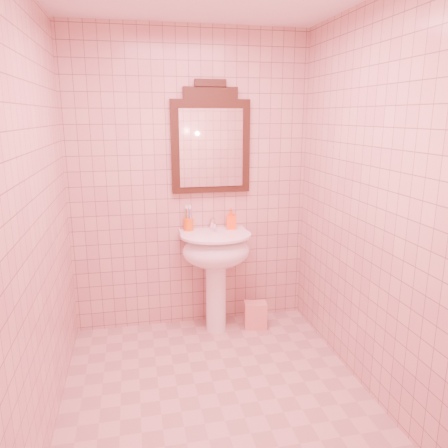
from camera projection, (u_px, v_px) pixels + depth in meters
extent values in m
plane|color=#C8A090|center=(216.00, 393.00, 2.92)|extent=(2.20, 2.20, 0.00)
cube|color=#CFA491|center=(191.00, 184.00, 3.66)|extent=(2.00, 0.02, 2.50)
cylinder|color=white|center=(216.00, 292.00, 3.70)|extent=(0.17, 0.17, 0.70)
ellipsoid|color=white|center=(216.00, 251.00, 3.59)|extent=(0.56, 0.46, 0.28)
cube|color=white|center=(212.00, 233.00, 3.72)|extent=(0.56, 0.15, 0.05)
cylinder|color=white|center=(216.00, 235.00, 3.56)|extent=(0.58, 0.58, 0.02)
cylinder|color=white|center=(212.00, 224.00, 3.70)|extent=(0.04, 0.04, 0.09)
cylinder|color=white|center=(214.00, 222.00, 3.64)|extent=(0.02, 0.10, 0.02)
cylinder|color=white|center=(215.00, 225.00, 3.60)|extent=(0.02, 0.02, 0.04)
cube|color=white|center=(212.00, 217.00, 3.70)|extent=(0.02, 0.07, 0.01)
cube|color=black|center=(211.00, 147.00, 3.59)|extent=(0.65, 0.05, 0.76)
cube|color=black|center=(210.00, 93.00, 3.49)|extent=(0.44, 0.05, 0.09)
cube|color=black|center=(210.00, 83.00, 3.47)|extent=(0.25, 0.05, 0.06)
cube|color=white|center=(211.00, 148.00, 3.57)|extent=(0.53, 0.01, 0.63)
cylinder|color=#D96112|center=(188.00, 225.00, 3.66)|extent=(0.08, 0.08, 0.10)
cylinder|color=silver|center=(191.00, 219.00, 3.66)|extent=(0.01, 0.01, 0.19)
cylinder|color=#338CD8|center=(189.00, 219.00, 3.67)|extent=(0.01, 0.01, 0.19)
cylinder|color=#E5334C|center=(187.00, 219.00, 3.67)|extent=(0.01, 0.01, 0.19)
cylinder|color=#3FBF59|center=(186.00, 220.00, 3.65)|extent=(0.01, 0.01, 0.19)
cylinder|color=#D8CC4C|center=(188.00, 220.00, 3.64)|extent=(0.01, 0.01, 0.19)
cylinder|color=purple|center=(190.00, 220.00, 3.64)|extent=(0.01, 0.01, 0.19)
imported|color=#FF5415|center=(231.00, 219.00, 3.71)|extent=(0.10, 0.10, 0.18)
cube|color=tan|center=(255.00, 315.00, 3.80)|extent=(0.21, 0.16, 0.23)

